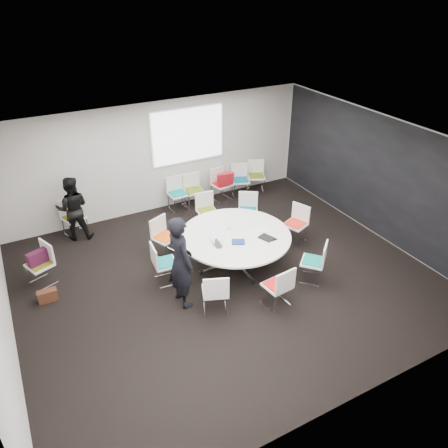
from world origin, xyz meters
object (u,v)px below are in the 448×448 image
chair_back_e (256,182)px  person_back (73,208)px  chair_ring_e (165,270)px  chair_back_d (240,186)px  chair_ring_c (207,218)px  chair_spare_left (42,271)px  chair_ring_a (295,231)px  person_main (181,262)px  chair_person_back (75,224)px  brown_bag (48,296)px  chair_ring_g (277,293)px  chair_ring_f (215,299)px  chair_back_a (178,200)px  chair_ring_h (313,268)px  conference_table (235,242)px  chair_ring_b (248,218)px  chair_back_b (194,197)px  laptop (219,243)px  cup (229,228)px  maroon_bag (38,258)px  chair_ring_d (166,244)px  chair_back_c (221,190)px

chair_back_e → person_back: size_ratio=0.57×
chair_ring_e → chair_back_d: same height
chair_ring_c → chair_spare_left: size_ratio=1.00×
chair_ring_a → chair_spare_left: size_ratio=1.00×
chair_back_e → person_main: 5.15m
chair_back_d → chair_person_back: (-4.50, 0.03, 0.00)m
person_main → brown_bag: 2.69m
chair_ring_g → person_main: 1.89m
chair_ring_f → chair_ring_a: bearing=46.8°
chair_back_a → chair_ring_f: bearing=73.9°
chair_back_e → chair_ring_h: bearing=98.9°
chair_ring_c → chair_back_d: bearing=-137.6°
chair_ring_f → chair_back_e: size_ratio=1.00×
conference_table → chair_ring_b: 1.59m
conference_table → person_back: 3.85m
chair_back_b → chair_back_d: 1.41m
chair_ring_c → chair_ring_h: bearing=114.4°
chair_ring_b → chair_ring_f: bearing=79.8°
chair_back_d → chair_person_back: 4.50m
laptop → brown_bag: size_ratio=0.92×
chair_back_b → cup: (-0.37, -2.58, 0.50)m
chair_ring_b → brown_bag: (-4.76, -0.58, -0.16)m
maroon_bag → person_main: bearing=-39.2°
chair_ring_d → chair_back_a: size_ratio=1.00×
person_main → person_back: (-1.27, 3.30, -0.15)m
conference_table → chair_back_e: bearing=51.3°
chair_back_c → laptop: bearing=50.3°
chair_back_e → brown_bag: 6.43m
chair_back_a → brown_bag: bearing=28.9°
chair_ring_d → chair_back_b: bearing=-153.6°
chair_ring_h → chair_person_back: 5.61m
chair_ring_a → chair_back_b: size_ratio=1.00×
conference_table → chair_ring_g: (0.04, -1.53, -0.27)m
cup → chair_ring_a: bearing=-3.4°
chair_ring_b → chair_ring_e: bearing=54.0°
chair_back_e → person_back: (-5.03, -0.17, 0.49)m
chair_back_a → maroon_bag: bearing=21.4°
person_back → laptop: person_back is taller
chair_ring_d → cup: (1.15, -0.77, 0.50)m
person_main → chair_back_e: bearing=-52.1°
chair_ring_b → maroon_bag: chair_ring_b is taller
chair_back_e → conference_table: bearing=76.3°
chair_back_d → cup: size_ratio=9.78×
chair_ring_g → chair_spare_left: same height
chair_ring_e → laptop: bearing=80.8°
chair_ring_d → chair_back_a: same height
chair_person_back → conference_table: bearing=113.9°
chair_ring_a → maroon_bag: (-5.40, 1.08, 0.34)m
chair_ring_g → chair_back_a: bearing=84.9°
cup → chair_back_e: bearing=48.5°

